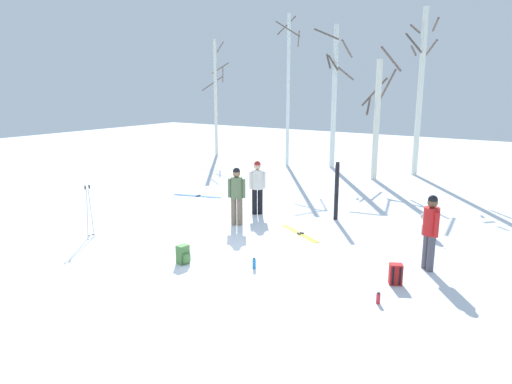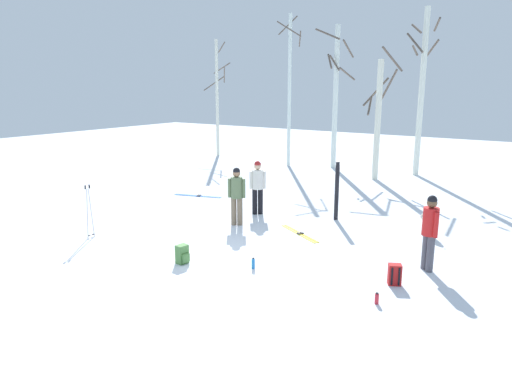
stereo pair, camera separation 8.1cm
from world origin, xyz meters
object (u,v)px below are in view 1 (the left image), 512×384
(birch_tree_0, at_px, (216,96))
(person_0, at_px, (237,192))
(person_2, at_px, (431,228))
(water_bottle_1, at_px, (378,298))
(ski_poles_0, at_px, (89,210))
(birch_tree_4, at_px, (420,89))
(ski_pair_lying_1, at_px, (300,233))
(ski_pair_lying_0, at_px, (197,196))
(water_bottle_0, at_px, (254,263))
(ski_pair_planted_0, at_px, (337,191))
(birch_tree_1, at_px, (288,88))
(birch_tree_3, at_px, (377,116))
(person_1, at_px, (257,184))
(backpack_0, at_px, (183,255))
(dog, at_px, (429,222))
(backpack_1, at_px, (396,274))
(birch_tree_2, at_px, (334,94))

(birch_tree_0, bearing_deg, person_0, -49.34)
(person_2, height_order, water_bottle_1, person_2)
(ski_poles_0, bearing_deg, birch_tree_4, 71.84)
(person_2, xyz_separation_m, ski_pair_lying_1, (-3.64, 0.73, -0.97))
(ski_pair_lying_0, bearing_deg, water_bottle_0, -39.53)
(ski_pair_planted_0, bearing_deg, ski_pair_lying_0, 179.50)
(ski_pair_planted_0, distance_m, ski_pair_lying_1, 2.06)
(water_bottle_0, distance_m, birch_tree_1, 14.50)
(water_bottle_1, bearing_deg, birch_tree_3, 110.41)
(person_0, height_order, ski_pair_planted_0, ski_pair_planted_0)
(person_1, height_order, backpack_0, person_1)
(dog, xyz_separation_m, birch_tree_4, (-2.89, 8.97, 3.46))
(ski_poles_0, relative_size, birch_tree_1, 0.20)
(person_1, distance_m, person_2, 6.03)
(backpack_0, xyz_separation_m, water_bottle_1, (4.48, 0.50, -0.11))
(birch_tree_3, bearing_deg, ski_pair_lying_0, -122.47)
(backpack_1, relative_size, birch_tree_0, 0.07)
(person_1, bearing_deg, water_bottle_0, -57.37)
(birch_tree_2, bearing_deg, ski_pair_lying_1, -69.75)
(ski_pair_lying_0, height_order, birch_tree_2, birch_tree_2)
(dog, height_order, ski_pair_lying_1, dog)
(backpack_0, distance_m, water_bottle_0, 1.68)
(water_bottle_1, relative_size, birch_tree_1, 0.03)
(person_0, distance_m, water_bottle_1, 5.98)
(ski_pair_lying_0, relative_size, birch_tree_2, 0.27)
(ski_pair_lying_0, xyz_separation_m, water_bottle_0, (5.72, -4.72, 0.11))
(ski_pair_planted_0, distance_m, water_bottle_0, 4.74)
(person_2, distance_m, ski_pair_lying_1, 3.83)
(ski_pair_planted_0, distance_m, birch_tree_2, 9.86)
(backpack_1, height_order, birch_tree_1, birch_tree_1)
(birch_tree_4, bearing_deg, birch_tree_2, -175.27)
(ski_pair_planted_0, relative_size, water_bottle_0, 6.92)
(person_2, xyz_separation_m, backpack_0, (-4.81, -2.74, -0.77))
(person_0, bearing_deg, water_bottle_1, -27.19)
(birch_tree_3, bearing_deg, birch_tree_1, 168.74)
(ski_pair_planted_0, height_order, water_bottle_1, ski_pair_planted_0)
(person_1, height_order, water_bottle_0, person_1)
(person_1, xyz_separation_m, birch_tree_1, (-3.86, 8.59, 2.88))
(person_2, bearing_deg, backpack_0, -150.31)
(ski_pair_lying_1, relative_size, birch_tree_3, 0.29)
(dog, height_order, birch_tree_3, birch_tree_3)
(backpack_0, relative_size, backpack_1, 1.00)
(dog, height_order, birch_tree_1, birch_tree_1)
(ski_poles_0, bearing_deg, ski_pair_planted_0, 48.00)
(ski_pair_planted_0, bearing_deg, ski_poles_0, -132.00)
(ski_pair_lying_0, bearing_deg, person_0, -32.59)
(ski_poles_0, bearing_deg, ski_pair_lying_1, 37.34)
(backpack_0, bearing_deg, ski_pair_lying_1, 71.31)
(ski_poles_0, bearing_deg, backpack_1, 11.22)
(ski_pair_planted_0, bearing_deg, backpack_1, -50.94)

